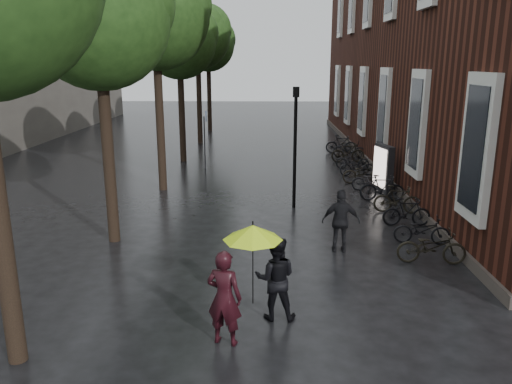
{
  "coord_description": "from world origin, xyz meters",
  "views": [
    {
      "loc": [
        0.32,
        -6.57,
        5.03
      ],
      "look_at": [
        0.01,
        7.3,
        1.41
      ],
      "focal_mm": 35.0,
      "sensor_mm": 36.0,
      "label": 1
    }
  ],
  "objects_px": {
    "person_burgundy": "(224,298)",
    "ad_lightbox": "(383,168)",
    "pedestrian_walking": "(341,221)",
    "person_black": "(275,278)",
    "lamp_post": "(295,136)",
    "parked_bicycles": "(369,175)"
  },
  "relations": [
    {
      "from": "pedestrian_walking",
      "to": "lamp_post",
      "type": "bearing_deg",
      "value": -71.84
    },
    {
      "from": "person_black",
      "to": "lamp_post",
      "type": "height_order",
      "value": "lamp_post"
    },
    {
      "from": "person_burgundy",
      "to": "ad_lightbox",
      "type": "height_order",
      "value": "ad_lightbox"
    },
    {
      "from": "person_burgundy",
      "to": "ad_lightbox",
      "type": "relative_size",
      "value": 0.96
    },
    {
      "from": "pedestrian_walking",
      "to": "ad_lightbox",
      "type": "height_order",
      "value": "ad_lightbox"
    },
    {
      "from": "ad_lightbox",
      "to": "person_black",
      "type": "bearing_deg",
      "value": -126.64
    },
    {
      "from": "ad_lightbox",
      "to": "lamp_post",
      "type": "bearing_deg",
      "value": -160.78
    },
    {
      "from": "ad_lightbox",
      "to": "lamp_post",
      "type": "xyz_separation_m",
      "value": [
        -3.63,
        -2.32,
        1.62
      ]
    },
    {
      "from": "person_burgundy",
      "to": "pedestrian_walking",
      "type": "height_order",
      "value": "person_burgundy"
    },
    {
      "from": "person_burgundy",
      "to": "pedestrian_walking",
      "type": "bearing_deg",
      "value": -104.91
    },
    {
      "from": "pedestrian_walking",
      "to": "person_black",
      "type": "bearing_deg",
      "value": 68.16
    },
    {
      "from": "person_burgundy",
      "to": "person_black",
      "type": "xyz_separation_m",
      "value": [
        0.94,
        0.95,
        -0.04
      ]
    },
    {
      "from": "pedestrian_walking",
      "to": "parked_bicycles",
      "type": "distance_m",
      "value": 7.93
    },
    {
      "from": "parked_bicycles",
      "to": "person_black",
      "type": "bearing_deg",
      "value": -109.84
    },
    {
      "from": "pedestrian_walking",
      "to": "parked_bicycles",
      "type": "bearing_deg",
      "value": -102.14
    },
    {
      "from": "pedestrian_walking",
      "to": "person_burgundy",
      "type": "bearing_deg",
      "value": 63.68
    },
    {
      "from": "person_burgundy",
      "to": "ad_lightbox",
      "type": "xyz_separation_m",
      "value": [
        5.36,
        11.21,
        0.04
      ]
    },
    {
      "from": "lamp_post",
      "to": "ad_lightbox",
      "type": "bearing_deg",
      "value": 32.57
    },
    {
      "from": "person_black",
      "to": "ad_lightbox",
      "type": "distance_m",
      "value": 11.17
    },
    {
      "from": "person_burgundy",
      "to": "parked_bicycles",
      "type": "bearing_deg",
      "value": -96.48
    },
    {
      "from": "person_black",
      "to": "pedestrian_walking",
      "type": "height_order",
      "value": "pedestrian_walking"
    },
    {
      "from": "person_burgundy",
      "to": "ad_lightbox",
      "type": "bearing_deg",
      "value": -99.75
    }
  ]
}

